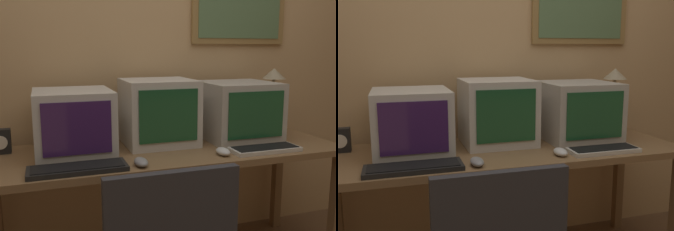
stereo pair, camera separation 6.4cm
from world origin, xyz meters
TOP-DOWN VIEW (x-y plane):
  - wall_back at (0.01, 1.19)m, footprint 8.00×0.08m
  - desk at (0.00, 0.77)m, footprint 1.97×0.68m
  - monitor_left at (-0.50, 0.85)m, footprint 0.40×0.43m
  - monitor_center at (-0.01, 0.91)m, footprint 0.40×0.39m
  - monitor_right at (0.49, 0.87)m, footprint 0.43×0.43m
  - keyboard_main at (-0.52, 0.54)m, footprint 0.45×0.16m
  - keyboard_side at (0.48, 0.55)m, footprint 0.39×0.14m
  - mouse_near_keyboard at (-0.22, 0.52)m, footprint 0.06×0.12m
  - mouse_far_corner at (0.23, 0.56)m, footprint 0.06×0.11m
  - desk_clock at (-0.87, 0.96)m, footprint 0.10×0.06m
  - desk_lamp at (0.81, 0.98)m, footprint 0.15×0.15m

SIDE VIEW (x-z plane):
  - desk at x=0.00m, z-range 0.30..1.04m
  - keyboard_side at x=0.48m, z-range 0.75..0.77m
  - keyboard_main at x=-0.52m, z-range 0.75..0.77m
  - mouse_near_keyboard at x=-0.22m, z-range 0.75..0.78m
  - mouse_far_corner at x=0.23m, z-range 0.75..0.79m
  - desk_clock at x=-0.87m, z-range 0.75..0.88m
  - monitor_left at x=-0.50m, z-range 0.75..1.09m
  - monitor_right at x=0.49m, z-range 0.75..1.10m
  - monitor_center at x=-0.01m, z-range 0.75..1.12m
  - desk_lamp at x=0.81m, z-range 0.85..1.28m
  - wall_back at x=0.01m, z-range 0.00..2.60m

